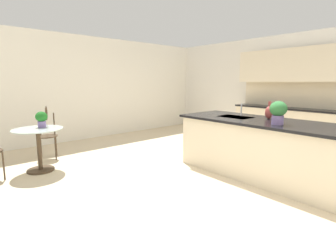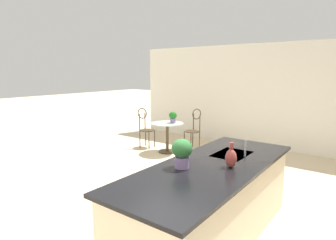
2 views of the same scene
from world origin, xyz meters
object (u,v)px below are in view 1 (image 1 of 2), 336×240
vase_on_counter (269,112)px  bistro_table (39,146)px  chair_by_island (47,130)px  potted_plant_on_table (42,118)px  potted_plant_counter_near (278,111)px

vase_on_counter → bistro_table: bearing=-132.3°
chair_by_island → potted_plant_on_table: (0.59, -0.24, 0.32)m
chair_by_island → bistro_table: bearing=-25.8°
chair_by_island → vase_on_counter: bearing=37.5°
potted_plant_counter_near → vase_on_counter: (-0.35, 0.43, -0.08)m
bistro_table → potted_plant_on_table: potted_plant_on_table is taller
chair_by_island → potted_plant_counter_near: 4.23m
potted_plant_on_table → vase_on_counter: size_ratio=0.95×
potted_plant_on_table → vase_on_counter: (2.70, 2.76, 0.13)m
potted_plant_on_table → vase_on_counter: vase_on_counter is taller
potted_plant_on_table → vase_on_counter: 3.86m
potted_plant_on_table → vase_on_counter: bearing=45.7°
bistro_table → potted_plant_counter_near: potted_plant_counter_near is taller
chair_by_island → vase_on_counter: vase_on_counter is taller
potted_plant_on_table → potted_plant_counter_near: size_ratio=0.82×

